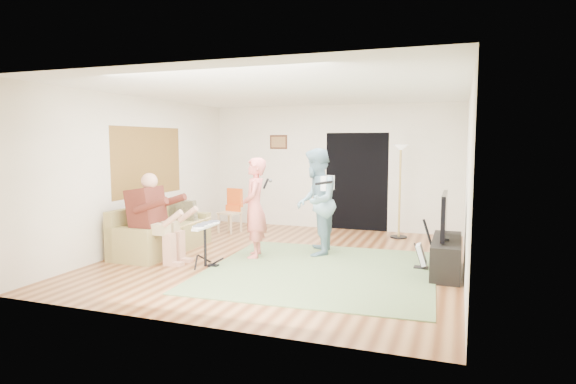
{
  "coord_description": "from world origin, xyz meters",
  "views": [
    {
      "loc": [
        2.64,
        -7.23,
        1.91
      ],
      "look_at": [
        -0.06,
        0.3,
        1.07
      ],
      "focal_mm": 30.0,
      "sensor_mm": 36.0,
      "label": 1
    }
  ],
  "objects_px": {
    "drum_kit": "(205,247)",
    "television": "(444,215)",
    "singer": "(255,208)",
    "torchiere_lamp": "(400,174)",
    "sofa": "(159,236)",
    "tv_cabinet": "(446,256)",
    "guitarist": "(316,202)",
    "guitar_spare": "(422,255)",
    "dining_chair": "(231,217)"
  },
  "relations": [
    {
      "from": "drum_kit",
      "to": "television",
      "type": "bearing_deg",
      "value": 14.01
    },
    {
      "from": "television",
      "to": "singer",
      "type": "bearing_deg",
      "value": -178.59
    },
    {
      "from": "torchiere_lamp",
      "to": "television",
      "type": "bearing_deg",
      "value": -69.04
    },
    {
      "from": "sofa",
      "to": "singer",
      "type": "height_order",
      "value": "singer"
    },
    {
      "from": "singer",
      "to": "torchiere_lamp",
      "type": "relative_size",
      "value": 0.89
    },
    {
      "from": "torchiere_lamp",
      "to": "television",
      "type": "height_order",
      "value": "torchiere_lamp"
    },
    {
      "from": "sofa",
      "to": "tv_cabinet",
      "type": "bearing_deg",
      "value": 2.52
    },
    {
      "from": "sofa",
      "to": "guitarist",
      "type": "height_order",
      "value": "guitarist"
    },
    {
      "from": "drum_kit",
      "to": "torchiere_lamp",
      "type": "relative_size",
      "value": 0.37
    },
    {
      "from": "sofa",
      "to": "drum_kit",
      "type": "xyz_separation_m",
      "value": [
        1.29,
        -0.65,
        0.03
      ]
    },
    {
      "from": "singer",
      "to": "torchiere_lamp",
      "type": "height_order",
      "value": "torchiere_lamp"
    },
    {
      "from": "guitarist",
      "to": "guitar_spare",
      "type": "bearing_deg",
      "value": 67.6
    },
    {
      "from": "guitarist",
      "to": "torchiere_lamp",
      "type": "xyz_separation_m",
      "value": [
        1.16,
        1.93,
        0.37
      ]
    },
    {
      "from": "dining_chair",
      "to": "tv_cabinet",
      "type": "height_order",
      "value": "dining_chair"
    },
    {
      "from": "torchiere_lamp",
      "to": "tv_cabinet",
      "type": "distance_m",
      "value": 2.77
    },
    {
      "from": "tv_cabinet",
      "to": "television",
      "type": "xyz_separation_m",
      "value": [
        -0.05,
        0.0,
        0.6
      ]
    },
    {
      "from": "drum_kit",
      "to": "torchiere_lamp",
      "type": "distance_m",
      "value": 4.23
    },
    {
      "from": "sofa",
      "to": "dining_chair",
      "type": "distance_m",
      "value": 2.04
    },
    {
      "from": "guitarist",
      "to": "guitar_spare",
      "type": "distance_m",
      "value": 1.93
    },
    {
      "from": "tv_cabinet",
      "to": "television",
      "type": "relative_size",
      "value": 1.41
    },
    {
      "from": "dining_chair",
      "to": "tv_cabinet",
      "type": "bearing_deg",
      "value": -9.74
    },
    {
      "from": "television",
      "to": "dining_chair",
      "type": "bearing_deg",
      "value": 157.55
    },
    {
      "from": "drum_kit",
      "to": "singer",
      "type": "height_order",
      "value": "singer"
    },
    {
      "from": "guitar_spare",
      "to": "dining_chair",
      "type": "xyz_separation_m",
      "value": [
        -4.04,
        1.68,
        0.11
      ]
    },
    {
      "from": "guitar_spare",
      "to": "tv_cabinet",
      "type": "distance_m",
      "value": 0.37
    },
    {
      "from": "sofa",
      "to": "singer",
      "type": "xyz_separation_m",
      "value": [
        1.77,
        0.14,
        0.56
      ]
    },
    {
      "from": "guitar_spare",
      "to": "torchiere_lamp",
      "type": "relative_size",
      "value": 0.41
    },
    {
      "from": "drum_kit",
      "to": "tv_cabinet",
      "type": "bearing_deg",
      "value": 13.82
    },
    {
      "from": "drum_kit",
      "to": "guitar_spare",
      "type": "relative_size",
      "value": 0.9
    },
    {
      "from": "dining_chair",
      "to": "guitar_spare",
      "type": "bearing_deg",
      "value": -10.16
    },
    {
      "from": "drum_kit",
      "to": "television",
      "type": "relative_size",
      "value": 0.69
    },
    {
      "from": "sofa",
      "to": "dining_chair",
      "type": "xyz_separation_m",
      "value": [
        0.4,
        2.0,
        0.06
      ]
    },
    {
      "from": "drum_kit",
      "to": "guitar_spare",
      "type": "distance_m",
      "value": 3.29
    },
    {
      "from": "tv_cabinet",
      "to": "dining_chair",
      "type": "bearing_deg",
      "value": 157.78
    },
    {
      "from": "sofa",
      "to": "torchiere_lamp",
      "type": "bearing_deg",
      "value": 34.21
    },
    {
      "from": "guitarist",
      "to": "guitar_spare",
      "type": "xyz_separation_m",
      "value": [
        1.77,
        -0.35,
        -0.68
      ]
    },
    {
      "from": "singer",
      "to": "torchiere_lamp",
      "type": "distance_m",
      "value": 3.23
    },
    {
      "from": "guitar_spare",
      "to": "dining_chair",
      "type": "distance_m",
      "value": 4.38
    },
    {
      "from": "torchiere_lamp",
      "to": "drum_kit",
      "type": "bearing_deg",
      "value": -127.96
    },
    {
      "from": "drum_kit",
      "to": "singer",
      "type": "distance_m",
      "value": 1.07
    },
    {
      "from": "tv_cabinet",
      "to": "drum_kit",
      "type": "bearing_deg",
      "value": -166.18
    },
    {
      "from": "guitarist",
      "to": "television",
      "type": "xyz_separation_m",
      "value": [
        2.07,
        -0.46,
        -0.05
      ]
    },
    {
      "from": "singer",
      "to": "tv_cabinet",
      "type": "relative_size",
      "value": 1.18
    },
    {
      "from": "singer",
      "to": "tv_cabinet",
      "type": "distance_m",
      "value": 3.07
    },
    {
      "from": "sofa",
      "to": "torchiere_lamp",
      "type": "height_order",
      "value": "torchiere_lamp"
    },
    {
      "from": "singer",
      "to": "tv_cabinet",
      "type": "bearing_deg",
      "value": 72.76
    },
    {
      "from": "singer",
      "to": "tv_cabinet",
      "type": "height_order",
      "value": "singer"
    },
    {
      "from": "guitarist",
      "to": "torchiere_lamp",
      "type": "distance_m",
      "value": 2.28
    },
    {
      "from": "dining_chair",
      "to": "torchiere_lamp",
      "type": "bearing_deg",
      "value": 22.32
    },
    {
      "from": "guitarist",
      "to": "dining_chair",
      "type": "distance_m",
      "value": 2.69
    }
  ]
}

